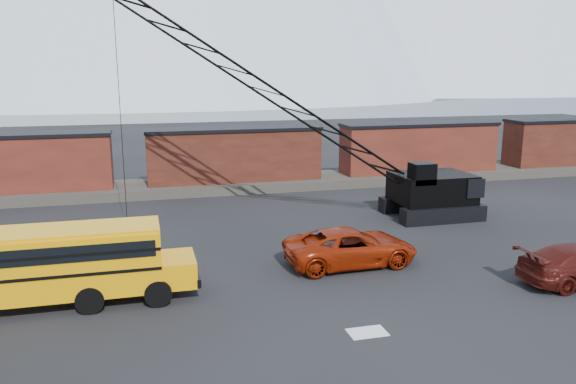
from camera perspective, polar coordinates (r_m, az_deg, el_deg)
ground at (r=24.42m, az=3.28°, el=-10.15°), size 160.00×160.00×0.00m
gravel_berm at (r=44.90m, az=-5.40°, el=0.78°), size 120.00×5.00×0.70m
boxcar_west_near at (r=44.82m, az=-26.11°, el=2.68°), size 13.70×3.10×4.17m
boxcar_mid at (r=44.48m, az=-5.47°, el=3.83°), size 13.70×3.10×4.17m
boxcar_east_near at (r=49.61m, az=13.14°, el=4.45°), size 13.70×3.10×4.17m
boxcar_east_far at (r=58.78m, az=27.13°, el=4.61°), size 13.70×3.10×4.17m
snow_patch at (r=21.17m, az=8.06°, el=-13.93°), size 1.40×0.90×0.02m
school_bus at (r=24.43m, az=-23.86°, el=-6.73°), size 11.65×2.65×3.19m
red_pickup at (r=27.55m, az=6.40°, el=-5.55°), size 6.56×3.18×1.80m
crawler_crane at (r=33.75m, az=-0.59°, el=9.29°), size 22.23×4.39×14.04m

